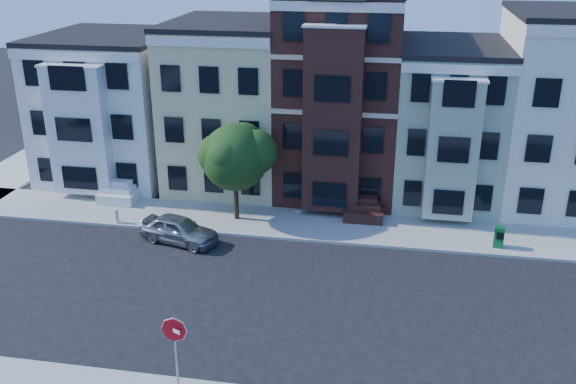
% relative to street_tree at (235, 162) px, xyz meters
% --- Properties ---
extents(ground, '(120.00, 120.00, 0.00)m').
position_rel_street_tree_xyz_m(ground, '(5.15, -8.05, -3.52)').
color(ground, black).
extents(far_sidewalk, '(60.00, 4.00, 0.15)m').
position_rel_street_tree_xyz_m(far_sidewalk, '(5.15, -0.05, -3.45)').
color(far_sidewalk, '#9E9B93').
rests_on(far_sidewalk, ground).
extents(house_white, '(8.00, 9.00, 9.00)m').
position_rel_street_tree_xyz_m(house_white, '(-9.85, 6.45, 0.98)').
color(house_white, white).
rests_on(house_white, ground).
extents(house_yellow, '(7.00, 9.00, 10.00)m').
position_rel_street_tree_xyz_m(house_yellow, '(-1.85, 6.45, 1.48)').
color(house_yellow, beige).
rests_on(house_yellow, ground).
extents(house_brown, '(7.00, 9.00, 12.00)m').
position_rel_street_tree_xyz_m(house_brown, '(5.15, 6.45, 2.48)').
color(house_brown, '#381813').
rests_on(house_brown, ground).
extents(house_green, '(6.00, 9.00, 9.00)m').
position_rel_street_tree_xyz_m(house_green, '(11.65, 6.45, 0.98)').
color(house_green, '#9BAB90').
rests_on(house_green, ground).
extents(house_cream, '(8.00, 9.00, 11.00)m').
position_rel_street_tree_xyz_m(house_cream, '(18.65, 6.45, 1.98)').
color(house_cream, white).
rests_on(house_cream, ground).
extents(street_tree, '(6.39, 6.39, 6.75)m').
position_rel_street_tree_xyz_m(street_tree, '(0.00, 0.00, 0.00)').
color(street_tree, '#254B19').
rests_on(street_tree, far_sidewalk).
extents(parked_car, '(4.56, 2.76, 1.45)m').
position_rel_street_tree_xyz_m(parked_car, '(-2.32, -3.17, -2.80)').
color(parked_car, '#9C9FA4').
rests_on(parked_car, ground).
extents(newspaper_box, '(0.57, 0.53, 1.10)m').
position_rel_street_tree_xyz_m(newspaper_box, '(14.17, -1.12, -2.82)').
color(newspaper_box, '#0D5B27').
rests_on(newspaper_box, far_sidewalk).
extents(fire_hydrant, '(0.28, 0.28, 0.65)m').
position_rel_street_tree_xyz_m(fire_hydrant, '(-6.44, -1.75, -3.05)').
color(fire_hydrant, silver).
rests_on(fire_hydrant, far_sidewalk).
extents(stop_sign, '(0.92, 0.49, 3.44)m').
position_rel_street_tree_xyz_m(stop_sign, '(1.66, -14.80, -1.65)').
color(stop_sign, red).
rests_on(stop_sign, near_sidewalk).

